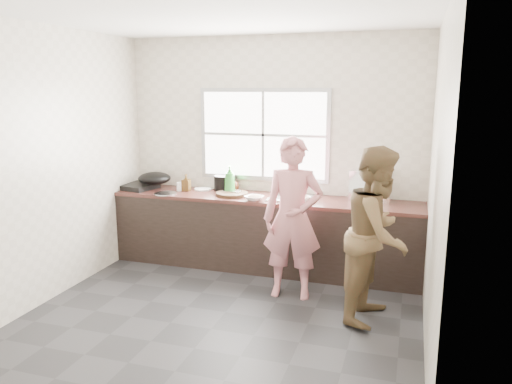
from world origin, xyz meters
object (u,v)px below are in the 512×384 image
(bowl_held, at_px, (288,199))
(wok, at_px, (155,178))
(pot_lid_right, at_px, (207,188))
(woman, at_px, (293,224))
(black_pot, at_px, (225,183))
(cutting_board, at_px, (232,194))
(bottle_brown_short, at_px, (234,184))
(bowl_crabs, at_px, (299,200))
(plate_food, at_px, (203,189))
(glass_jar, at_px, (180,187))
(bottle_green, at_px, (230,179))
(burner, at_px, (138,186))
(dish_rack, at_px, (372,185))
(person_side, at_px, (378,234))
(bowl_mince, at_px, (254,198))
(pot_lid_left, at_px, (165,193))
(bottle_brown_tall, at_px, (186,183))

(bowl_held, distance_m, wok, 1.77)
(bowl_held, bearing_deg, pot_lid_right, 160.47)
(woman, height_order, black_pot, woman)
(cutting_board, distance_m, bottle_brown_short, 0.30)
(bowl_crabs, xyz_separation_m, wok, (-1.89, 0.23, 0.10))
(wok, bearing_deg, plate_food, 12.57)
(glass_jar, distance_m, wok, 0.35)
(black_pot, bearing_deg, bottle_green, -46.65)
(cutting_board, bearing_deg, bottle_brown_short, 105.68)
(bowl_crabs, bearing_deg, glass_jar, 171.63)
(woman, xyz_separation_m, wok, (-1.94, 0.72, 0.23))
(bowl_crabs, height_order, burner, bowl_crabs)
(glass_jar, bearing_deg, black_pot, 19.12)
(plate_food, distance_m, dish_rack, 2.04)
(person_side, height_order, bowl_mince, person_side)
(black_pot, bearing_deg, bowl_held, -22.87)
(woman, xyz_separation_m, burner, (-2.16, 0.68, 0.13))
(black_pot, xyz_separation_m, wok, (-0.87, -0.18, 0.04))
(bottle_brown_short, bearing_deg, bowl_crabs, -25.61)
(pot_lid_right, bearing_deg, bowl_crabs, -18.96)
(bottle_green, xyz_separation_m, pot_lid_left, (-0.71, -0.29, -0.16))
(woman, distance_m, pot_lid_left, 1.75)
(bowl_mince, xyz_separation_m, wok, (-1.38, 0.23, 0.11))
(bottle_green, bearing_deg, bowl_crabs, -17.68)
(person_side, bearing_deg, burner, 85.13)
(cutting_board, xyz_separation_m, bottle_green, (-0.07, 0.13, 0.15))
(woman, distance_m, cutting_board, 1.11)
(bottle_brown_short, bearing_deg, plate_food, -168.59)
(bowl_held, bearing_deg, black_pot, 157.13)
(bottle_green, xyz_separation_m, dish_rack, (1.65, 0.15, 0.00))
(burner, relative_size, pot_lid_left, 1.50)
(bowl_held, height_order, pot_lid_left, bowl_held)
(person_side, height_order, bottle_green, person_side)
(bottle_green, height_order, bottle_brown_short, bottle_green)
(black_pot, xyz_separation_m, bottle_brown_tall, (-0.45, -0.15, 0.00))
(person_side, relative_size, burner, 4.02)
(black_pot, bearing_deg, bottle_brown_tall, -160.99)
(wok, distance_m, dish_rack, 2.64)
(black_pot, height_order, dish_rack, dish_rack)
(bottle_green, bearing_deg, burner, -174.94)
(burner, bearing_deg, bowl_mince, -6.65)
(bowl_mince, height_order, dish_rack, dish_rack)
(bowl_mince, relative_size, plate_food, 0.98)
(plate_food, relative_size, wok, 0.52)
(bowl_mince, height_order, black_pot, black_pot)
(woman, xyz_separation_m, bowl_crabs, (-0.05, 0.49, 0.13))
(bowl_held, bearing_deg, bowl_mince, -175.08)
(bowl_crabs, relative_size, pot_lid_left, 0.76)
(bowl_mince, bearing_deg, cutting_board, 153.67)
(cutting_board, relative_size, pot_lid_left, 1.41)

